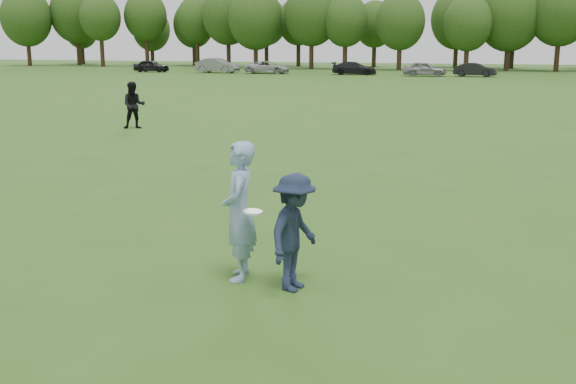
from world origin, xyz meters
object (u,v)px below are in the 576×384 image
at_px(car_a, 151,66).
at_px(car_c, 268,67).
at_px(car_e, 425,69).
at_px(car_f, 475,70).
at_px(player_far_a, 134,105).
at_px(car_d, 354,68).
at_px(car_b, 217,65).
at_px(thrower, 239,211).
at_px(defender, 294,232).

distance_m(car_a, car_c, 13.60).
bearing_deg(car_e, car_f, -86.69).
relative_size(player_far_a, car_e, 0.43).
height_order(car_d, car_f, same).
height_order(car_b, car_f, car_b).
xyz_separation_m(car_a, car_c, (13.59, 0.27, -0.01)).
relative_size(car_c, car_e, 1.14).
xyz_separation_m(car_c, car_f, (21.19, -0.10, -0.00)).
bearing_deg(car_f, thrower, -172.98).
xyz_separation_m(car_a, car_f, (34.78, 0.18, -0.01)).
bearing_deg(player_far_a, car_c, 74.19).
relative_size(thrower, car_b, 0.41).
bearing_deg(defender, car_f, 10.91).
relative_size(thrower, car_a, 0.50).
height_order(defender, car_e, defender).
bearing_deg(car_c, car_b, 85.97).
distance_m(defender, car_e, 59.45).
bearing_deg(player_far_a, car_a, 89.42).
relative_size(car_a, car_f, 0.98).
bearing_deg(car_d, car_c, 86.64).
bearing_deg(thrower, defender, 61.67).
height_order(car_d, car_e, car_e).
bearing_deg(car_f, car_b, 97.61).
bearing_deg(car_b, car_f, -84.50).
distance_m(car_e, car_f, 4.78).
distance_m(car_b, car_c, 5.79).
xyz_separation_m(car_d, car_f, (11.95, -0.41, 0.00)).
bearing_deg(player_far_a, car_f, 47.75).
distance_m(defender, car_c, 63.57).
distance_m(car_a, car_b, 7.81).
distance_m(player_far_a, car_f, 46.39).
relative_size(car_a, car_d, 0.87).
xyz_separation_m(player_far_a, car_d, (-0.86, 45.46, -0.25)).
xyz_separation_m(car_b, car_d, (15.03, 0.25, -0.13)).
xyz_separation_m(thrower, car_a, (-33.81, 59.52, -0.32)).
height_order(defender, car_c, defender).
bearing_deg(defender, car_c, 30.38).
relative_size(car_e, car_f, 1.05).
distance_m(defender, car_b, 65.78).
bearing_deg(thrower, car_c, -177.65).
height_order(car_b, car_d, car_b).
xyz_separation_m(player_far_a, car_f, (11.09, 45.05, -0.25)).
bearing_deg(defender, car_e, 15.48).
xyz_separation_m(defender, car_f, (0.11, 59.88, -0.15)).
bearing_deg(car_d, defender, -174.20).
bearing_deg(car_c, car_d, -91.44).
height_order(car_e, car_f, car_e).
distance_m(thrower, car_c, 63.12).
xyz_separation_m(thrower, car_c, (-20.22, 59.79, -0.33)).
relative_size(defender, car_b, 0.34).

